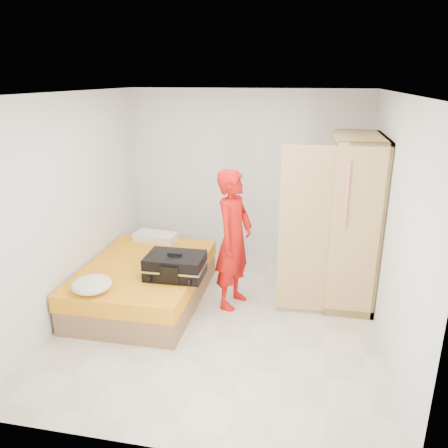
% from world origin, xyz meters
% --- Properties ---
extents(room, '(4.00, 4.02, 2.60)m').
position_xyz_m(room, '(0.00, 0.00, 1.30)').
color(room, beige).
rests_on(room, ground).
extents(bed, '(1.42, 2.02, 0.50)m').
position_xyz_m(bed, '(-1.05, 0.26, 0.25)').
color(bed, olive).
rests_on(bed, ground).
extents(wardrobe, '(1.17, 1.22, 2.10)m').
position_xyz_m(wardrobe, '(1.45, 0.85, 1.00)').
color(wardrobe, tan).
rests_on(wardrobe, ground).
extents(person, '(0.57, 0.72, 1.74)m').
position_xyz_m(person, '(0.08, 0.39, 0.87)').
color(person, red).
rests_on(person, ground).
extents(suitcase, '(0.70, 0.53, 0.30)m').
position_xyz_m(suitcase, '(-0.55, 0.01, 0.63)').
color(suitcase, black).
rests_on(suitcase, bed).
extents(round_cushion, '(0.44, 0.44, 0.17)m').
position_xyz_m(round_cushion, '(-1.34, -0.55, 0.58)').
color(round_cushion, white).
rests_on(round_cushion, bed).
extents(pillow, '(0.64, 0.38, 0.11)m').
position_xyz_m(pillow, '(-1.20, 1.11, 0.55)').
color(pillow, white).
rests_on(pillow, bed).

